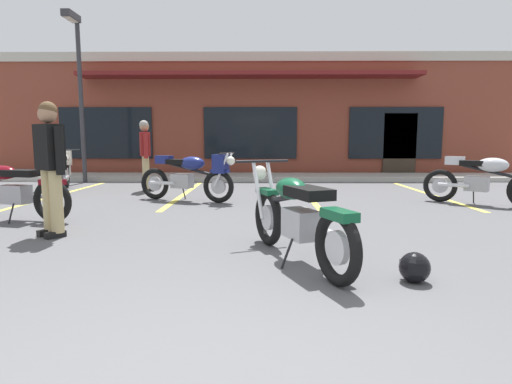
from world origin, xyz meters
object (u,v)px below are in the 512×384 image
motorcycle_silver_naked (63,169)px  helmet_on_pavement (415,267)px  motorcycle_black_cruiser (10,190)px  motorcycle_blue_standard (191,175)px  parking_lot_lamp_post (78,75)px  person_in_shorts_foreground (50,161)px  person_in_black_shirt (145,151)px  motorcycle_foreground_classic (296,216)px  motorcycle_red_sportbike (489,177)px

motorcycle_silver_naked → helmet_on_pavement: motorcycle_silver_naked is taller
motorcycle_black_cruiser → motorcycle_blue_standard: 3.10m
helmet_on_pavement → parking_lot_lamp_post: 10.75m
person_in_shorts_foreground → parking_lot_lamp_post: size_ratio=0.37×
person_in_black_shirt → helmet_on_pavement: (4.04, -6.35, -0.82)m
motorcycle_blue_standard → person_in_black_shirt: (-1.35, 1.68, 0.42)m
motorcycle_black_cruiser → motorcycle_blue_standard: (2.39, 1.97, 0.07)m
person_in_black_shirt → helmet_on_pavement: person_in_black_shirt is taller
motorcycle_foreground_classic → person_in_shorts_foreground: (-2.96, 1.06, 0.49)m
motorcycle_silver_naked → helmet_on_pavement: 8.87m
motorcycle_black_cruiser → person_in_black_shirt: size_ratio=1.24×
motorcycle_foreground_classic → motorcycle_red_sportbike: (3.85, 3.56, 0.07)m
motorcycle_foreground_classic → person_in_black_shirt: 6.54m
motorcycle_foreground_classic → motorcycle_black_cruiser: size_ratio=0.96×
motorcycle_foreground_classic → motorcycle_red_sportbike: 5.24m
motorcycle_silver_naked → person_in_black_shirt: size_ratio=1.21×
motorcycle_red_sportbike → motorcycle_silver_naked: size_ratio=0.88×
motorcycle_black_cruiser → motorcycle_blue_standard: size_ratio=1.03×
motorcycle_silver_naked → person_in_black_shirt: (2.03, -0.10, 0.42)m
person_in_black_shirt → motorcycle_silver_naked: bearing=177.2°
motorcycle_silver_naked → helmet_on_pavement: bearing=-46.7°
person_in_shorts_foreground → helmet_on_pavement: bearing=-23.1°
motorcycle_silver_naked → parking_lot_lamp_post: size_ratio=0.44×
motorcycle_black_cruiser → motorcycle_foreground_classic: bearing=-26.9°
motorcycle_blue_standard → helmet_on_pavement: motorcycle_blue_standard is taller
person_in_black_shirt → motorcycle_black_cruiser: bearing=-105.9°
motorcycle_blue_standard → motorcycle_silver_naked: bearing=152.3°
parking_lot_lamp_post → motorcycle_silver_naked: bearing=-81.2°
person_in_shorts_foreground → parking_lot_lamp_post: parking_lot_lamp_post is taller
person_in_black_shirt → parking_lot_lamp_post: (-2.30, 1.84, 2.05)m
person_in_black_shirt → person_in_shorts_foreground: same height
motorcycle_foreground_classic → motorcycle_silver_naked: bearing=131.2°
motorcycle_blue_standard → person_in_black_shirt: size_ratio=1.21×
motorcycle_red_sportbike → person_in_black_shirt: bearing=162.5°
motorcycle_foreground_classic → helmet_on_pavement: (0.96, -0.61, -0.33)m
motorcycle_red_sportbike → person_in_shorts_foreground: (-6.81, -2.50, 0.42)m
motorcycle_silver_naked → motorcycle_blue_standard: 3.82m
motorcycle_black_cruiser → person_in_shorts_foreground: size_ratio=1.24×
motorcycle_silver_naked → person_in_shorts_foreground: size_ratio=1.21×
person_in_shorts_foreground → motorcycle_red_sportbike: bearing=20.2°
motorcycle_foreground_classic → helmet_on_pavement: size_ratio=7.69×
motorcycle_foreground_classic → motorcycle_red_sportbike: bearing=42.8°
motorcycle_black_cruiser → person_in_shorts_foreground: (1.17, -1.04, 0.49)m
motorcycle_red_sportbike → motorcycle_black_cruiser: (-7.98, -1.47, -0.07)m
motorcycle_black_cruiser → person_in_shorts_foreground: bearing=-41.6°
motorcycle_black_cruiser → helmet_on_pavement: motorcycle_black_cruiser is taller
motorcycle_red_sportbike → motorcycle_black_cruiser: 8.11m
motorcycle_foreground_classic → motorcycle_blue_standard: same height
motorcycle_foreground_classic → motorcycle_blue_standard: (-1.73, 4.07, 0.07)m
motorcycle_red_sportbike → motorcycle_silver_naked: same height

